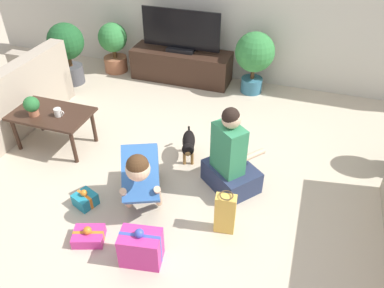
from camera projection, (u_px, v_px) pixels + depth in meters
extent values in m
plane|color=beige|center=(173.00, 187.00, 3.83)|extent=(16.00, 16.00, 0.00)
cube|color=tan|center=(1.00, 110.00, 4.66)|extent=(0.89, 1.83, 0.40)
cube|color=tan|center=(14.00, 84.00, 4.33)|extent=(0.20, 1.83, 0.42)
cube|color=tan|center=(41.00, 75.00, 5.24)|extent=(0.89, 0.16, 0.58)
cube|color=#288E6B|center=(18.00, 76.00, 4.64)|extent=(0.18, 0.34, 0.32)
cube|color=#382319|center=(51.00, 114.00, 4.16)|extent=(0.87, 0.54, 0.03)
cylinder|color=#382319|center=(16.00, 134.00, 4.23)|extent=(0.04, 0.04, 0.41)
cylinder|color=#382319|center=(74.00, 147.00, 4.04)|extent=(0.04, 0.04, 0.41)
cylinder|color=#382319|center=(39.00, 115.00, 4.55)|extent=(0.04, 0.04, 0.41)
cylinder|color=#382319|center=(94.00, 126.00, 4.36)|extent=(0.04, 0.04, 0.41)
cube|color=#382319|center=(181.00, 65.00, 5.65)|extent=(1.49, 0.48, 0.45)
cube|color=black|center=(181.00, 49.00, 5.50)|extent=(0.41, 0.20, 0.05)
cube|color=black|center=(181.00, 29.00, 5.32)|extent=(1.17, 0.03, 0.56)
cylinder|color=#A36042|center=(116.00, 64.00, 5.96)|extent=(0.36, 0.36, 0.23)
cylinder|color=brown|center=(115.00, 53.00, 5.85)|extent=(0.06, 0.06, 0.13)
sphere|color=#337F3D|center=(113.00, 37.00, 5.70)|extent=(0.44, 0.44, 0.44)
cylinder|color=#336B84|center=(251.00, 85.00, 5.40)|extent=(0.30, 0.30, 0.21)
cylinder|color=brown|center=(253.00, 73.00, 5.29)|extent=(0.05, 0.05, 0.16)
sphere|color=#337F3D|center=(255.00, 52.00, 5.11)|extent=(0.55, 0.55, 0.55)
cylinder|color=#4C4C51|center=(72.00, 74.00, 5.61)|extent=(0.34, 0.34, 0.27)
cylinder|color=brown|center=(70.00, 61.00, 5.49)|extent=(0.06, 0.06, 0.15)
sphere|color=#1E5628|center=(66.00, 41.00, 5.31)|extent=(0.52, 0.52, 0.52)
cube|color=#23232D|center=(144.00, 178.00, 3.74)|extent=(0.44, 0.52, 0.28)
cube|color=#3366AD|center=(141.00, 174.00, 3.32)|extent=(0.50, 0.60, 0.48)
sphere|color=beige|center=(138.00, 169.00, 3.04)|extent=(0.21, 0.21, 0.21)
sphere|color=#472D19|center=(137.00, 166.00, 3.01)|extent=(0.19, 0.19, 0.19)
cylinder|color=beige|center=(126.00, 198.00, 3.35)|extent=(0.17, 0.28, 0.42)
cylinder|color=beige|center=(158.00, 196.00, 3.37)|extent=(0.17, 0.28, 0.42)
cube|color=#283351|center=(231.00, 176.00, 3.79)|extent=(0.66, 0.64, 0.24)
cube|color=#338456|center=(228.00, 149.00, 3.54)|extent=(0.37, 0.36, 0.50)
sphere|color=beige|center=(231.00, 119.00, 3.34)|extent=(0.18, 0.18, 0.18)
sphere|color=black|center=(231.00, 116.00, 3.32)|extent=(0.17, 0.17, 0.17)
cylinder|color=beige|center=(253.00, 155.00, 3.58)|extent=(0.21, 0.24, 0.06)
cylinder|color=beige|center=(237.00, 142.00, 3.76)|extent=(0.21, 0.24, 0.06)
ellipsoid|color=black|center=(188.00, 141.00, 4.08)|extent=(0.24, 0.37, 0.15)
sphere|color=black|center=(188.00, 149.00, 3.89)|extent=(0.13, 0.13, 0.13)
sphere|color=olive|center=(188.00, 153.00, 3.86)|extent=(0.06, 0.06, 0.06)
cylinder|color=black|center=(189.00, 128.00, 4.22)|extent=(0.05, 0.09, 0.10)
cylinder|color=olive|center=(184.00, 158.00, 4.08)|extent=(0.03, 0.03, 0.16)
cylinder|color=olive|center=(192.00, 158.00, 4.08)|extent=(0.03, 0.03, 0.16)
cylinder|color=olive|center=(185.00, 146.00, 4.26)|extent=(0.03, 0.03, 0.16)
cylinder|color=olive|center=(192.00, 146.00, 4.26)|extent=(0.03, 0.03, 0.16)
cube|color=#CC3389|center=(141.00, 248.00, 3.04)|extent=(0.37, 0.27, 0.30)
cube|color=#3D51BC|center=(141.00, 248.00, 3.04)|extent=(0.34, 0.09, 0.31)
sphere|color=#3D51BC|center=(139.00, 233.00, 2.93)|extent=(0.08, 0.08, 0.08)
cube|color=#CC3389|center=(89.00, 236.00, 3.26)|extent=(0.32, 0.28, 0.10)
cube|color=orange|center=(89.00, 236.00, 3.26)|extent=(0.26, 0.11, 0.10)
sphere|color=orange|center=(87.00, 231.00, 3.21)|extent=(0.07, 0.07, 0.07)
cube|color=teal|center=(85.00, 200.00, 3.60)|extent=(0.25, 0.24, 0.13)
cube|color=orange|center=(85.00, 200.00, 3.60)|extent=(0.19, 0.10, 0.13)
sphere|color=orange|center=(84.00, 193.00, 3.55)|extent=(0.07, 0.07, 0.07)
cube|color=#E5B74C|center=(225.00, 214.00, 3.26)|extent=(0.19, 0.12, 0.41)
torus|color=#4C3823|center=(226.00, 195.00, 3.13)|extent=(0.13, 0.13, 0.01)
cylinder|color=silver|center=(58.00, 112.00, 4.08)|extent=(0.08, 0.08, 0.09)
torus|color=silver|center=(62.00, 113.00, 4.06)|extent=(0.06, 0.01, 0.06)
cylinder|color=#A36042|center=(34.00, 112.00, 4.09)|extent=(0.11, 0.11, 0.07)
sphere|color=#286B33|center=(31.00, 104.00, 4.03)|extent=(0.17, 0.17, 0.17)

